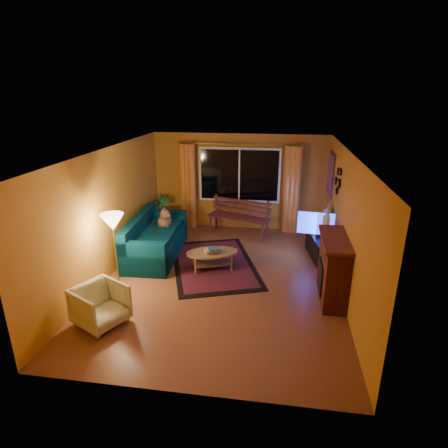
# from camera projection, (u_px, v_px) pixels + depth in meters

# --- Properties ---
(floor) EXTENTS (4.50, 6.00, 0.02)m
(floor) POSITION_uv_depth(u_px,v_px,m) (222.00, 279.00, 7.41)
(floor) COLOR brown
(floor) RESTS_ON ground
(ceiling) EXTENTS (4.50, 6.00, 0.02)m
(ceiling) POSITION_uv_depth(u_px,v_px,m) (221.00, 152.00, 6.56)
(ceiling) COLOR white
(ceiling) RESTS_ON ground
(wall_back) EXTENTS (4.50, 0.02, 2.50)m
(wall_back) POSITION_uv_depth(u_px,v_px,m) (239.00, 182.00, 9.79)
(wall_back) COLOR #C37F29
(wall_back) RESTS_ON ground
(wall_left) EXTENTS (0.02, 6.00, 2.50)m
(wall_left) POSITION_uv_depth(u_px,v_px,m) (107.00, 214.00, 7.30)
(wall_left) COLOR #C37F29
(wall_left) RESTS_ON ground
(wall_right) EXTENTS (0.02, 6.00, 2.50)m
(wall_right) POSITION_uv_depth(u_px,v_px,m) (347.00, 225.00, 6.67)
(wall_right) COLOR #C37F29
(wall_right) RESTS_ON ground
(window) EXTENTS (2.00, 0.02, 1.30)m
(window) POSITION_uv_depth(u_px,v_px,m) (239.00, 175.00, 9.66)
(window) COLOR black
(window) RESTS_ON wall_back
(curtain_rod) EXTENTS (3.20, 0.03, 0.03)m
(curtain_rod) POSITION_uv_depth(u_px,v_px,m) (239.00, 144.00, 9.35)
(curtain_rod) COLOR #BF8C3F
(curtain_rod) RESTS_ON wall_back
(curtain_left) EXTENTS (0.36, 0.36, 2.24)m
(curtain_left) POSITION_uv_depth(u_px,v_px,m) (188.00, 186.00, 9.90)
(curtain_left) COLOR orange
(curtain_left) RESTS_ON ground
(curtain_right) EXTENTS (0.36, 0.36, 2.24)m
(curtain_right) POSITION_uv_depth(u_px,v_px,m) (291.00, 190.00, 9.52)
(curtain_right) COLOR orange
(curtain_right) RESTS_ON ground
(bench) EXTENTS (1.66, 0.91, 0.48)m
(bench) POSITION_uv_depth(u_px,v_px,m) (238.00, 226.00, 9.56)
(bench) COLOR #4F2026
(bench) RESTS_ON ground
(potted_plant) EXTENTS (0.53, 0.53, 0.94)m
(potted_plant) POSITION_uv_depth(u_px,v_px,m) (161.00, 213.00, 9.84)
(potted_plant) COLOR #235B1E
(potted_plant) RESTS_ON ground
(sofa) EXTENTS (1.08, 2.29, 0.91)m
(sofa) POSITION_uv_depth(u_px,v_px,m) (156.00, 236.00, 8.34)
(sofa) COLOR #032A38
(sofa) RESTS_ON ground
(dog) EXTENTS (0.47, 0.55, 0.50)m
(dog) POSITION_uv_depth(u_px,v_px,m) (164.00, 219.00, 8.72)
(dog) COLOR #956947
(dog) RESTS_ON sofa
(armchair) EXTENTS (0.91, 0.93, 0.73)m
(armchair) POSITION_uv_depth(u_px,v_px,m) (100.00, 304.00, 5.88)
(armchair) COLOR beige
(armchair) RESTS_ON ground
(floor_lamp) EXTENTS (0.33, 0.33, 1.50)m
(floor_lamp) POSITION_uv_depth(u_px,v_px,m) (116.00, 254.00, 6.72)
(floor_lamp) COLOR #BF8C3F
(floor_lamp) RESTS_ON ground
(rug) EXTENTS (2.43, 3.04, 0.02)m
(rug) POSITION_uv_depth(u_px,v_px,m) (214.00, 264.00, 8.03)
(rug) COLOR maroon
(rug) RESTS_ON ground
(coffee_table) EXTENTS (1.36, 1.36, 0.39)m
(coffee_table) POSITION_uv_depth(u_px,v_px,m) (212.00, 260.00, 7.76)
(coffee_table) COLOR #93704D
(coffee_table) RESTS_ON ground
(tv_console) EXTENTS (0.57, 1.21, 0.48)m
(tv_console) POSITION_uv_depth(u_px,v_px,m) (320.00, 247.00, 8.29)
(tv_console) COLOR black
(tv_console) RESTS_ON ground
(television) EXTENTS (0.26, 1.08, 0.62)m
(television) POSITION_uv_depth(u_px,v_px,m) (322.00, 224.00, 8.11)
(television) COLOR black
(television) RESTS_ON tv_console
(fireplace) EXTENTS (0.40, 1.20, 1.10)m
(fireplace) POSITION_uv_depth(u_px,v_px,m) (333.00, 270.00, 6.56)
(fireplace) COLOR maroon
(fireplace) RESTS_ON ground
(mirror_cluster) EXTENTS (0.06, 0.60, 0.56)m
(mirror_cluster) POSITION_uv_depth(u_px,v_px,m) (337.00, 179.00, 7.70)
(mirror_cluster) COLOR black
(mirror_cluster) RESTS_ON wall_right
(painting) EXTENTS (0.04, 0.76, 0.96)m
(painting) POSITION_uv_depth(u_px,v_px,m) (330.00, 174.00, 8.82)
(painting) COLOR #C74618
(painting) RESTS_ON wall_right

